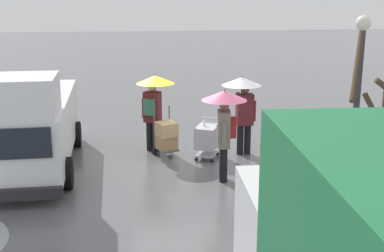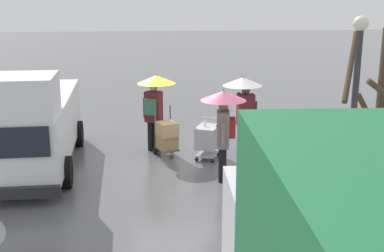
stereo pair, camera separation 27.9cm
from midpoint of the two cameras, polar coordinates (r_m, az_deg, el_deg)
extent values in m
plane|color=#5B5B5E|center=(13.40, -1.92, -3.86)|extent=(90.00, 90.00, 0.00)
cylinder|color=silver|center=(10.16, 16.06, -10.75)|extent=(2.98, 2.98, 0.01)
cube|color=white|center=(13.29, -18.16, 0.00)|extent=(2.15, 5.27, 1.40)
cube|color=white|center=(11.23, -20.12, 3.08)|extent=(1.89, 1.47, 0.84)
cube|color=black|center=(10.73, -20.47, -1.90)|extent=(1.66, 0.12, 0.63)
cube|color=#232326|center=(11.02, -20.02, -7.20)|extent=(1.96, 0.23, 0.24)
cylinder|color=black|center=(11.83, -14.41, -5.07)|extent=(0.27, 0.73, 0.72)
cylinder|color=black|center=(14.89, -13.27, -0.89)|extent=(0.27, 0.73, 0.72)
cylinder|color=black|center=(15.19, -20.65, -1.16)|extent=(0.27, 0.73, 0.72)
cube|color=black|center=(6.56, 13.13, -8.87)|extent=(1.98, 0.14, 0.81)
cube|color=#B2B2B7|center=(13.39, 1.10, -1.18)|extent=(0.77, 0.90, 0.56)
cube|color=#B2B2B7|center=(13.52, 1.09, -3.05)|extent=(0.70, 0.81, 0.04)
cylinder|color=#B2B2B7|center=(13.68, 1.57, 0.90)|extent=(0.55, 0.26, 0.04)
sphere|color=black|center=(13.22, 1.62, -3.89)|extent=(0.10, 0.10, 0.10)
sphere|color=black|center=(13.33, -0.11, -3.73)|extent=(0.10, 0.10, 0.10)
sphere|color=black|center=(13.78, 2.26, -3.11)|extent=(0.10, 0.10, 0.10)
sphere|color=black|center=(13.88, 0.59, -2.97)|extent=(0.10, 0.10, 0.10)
cylinder|color=white|center=(13.29, 0.66, -0.85)|extent=(0.17, 0.29, 0.69)
cube|color=#515156|center=(13.66, -3.41, -2.57)|extent=(0.66, 0.73, 0.03)
cylinder|color=#515156|center=(13.86, -3.11, 0.06)|extent=(0.04, 0.04, 1.10)
cylinder|color=#515156|center=(13.69, -4.79, -0.15)|extent=(0.04, 0.04, 1.10)
cylinder|color=black|center=(14.05, -3.00, -2.56)|extent=(0.12, 0.20, 0.20)
cylinder|color=black|center=(13.87, -4.81, -2.82)|extent=(0.12, 0.20, 0.20)
cube|color=#A37F51|center=(13.60, -3.43, -1.80)|extent=(0.60, 0.60, 0.35)
cube|color=tan|center=(13.51, -3.45, -0.35)|extent=(0.62, 0.66, 0.36)
cylinder|color=black|center=(14.19, -5.29, -1.12)|extent=(0.18, 0.18, 0.82)
cylinder|color=black|center=(14.11, -4.55, -1.19)|extent=(0.18, 0.18, 0.82)
cube|color=#5B1E23|center=(13.95, -5.00, 2.13)|extent=(0.52, 0.44, 0.84)
sphere|color=beige|center=(13.84, -5.05, 4.31)|extent=(0.22, 0.22, 0.22)
cylinder|color=#5B1E23|center=(14.06, -5.96, 2.00)|extent=(0.10, 0.10, 0.55)
cylinder|color=#5B1E23|center=(13.85, -4.30, 2.98)|extent=(0.22, 0.32, 0.50)
cylinder|color=#333338|center=(13.83, -4.65, 3.64)|extent=(0.02, 0.02, 0.86)
cone|color=yellow|center=(13.76, -4.69, 5.19)|extent=(1.04, 1.04, 0.22)
sphere|color=#333338|center=(13.74, -4.70, 5.72)|extent=(0.04, 0.04, 0.04)
cube|color=#33664C|center=(13.76, -5.34, 2.12)|extent=(0.34, 0.27, 0.44)
cylinder|color=black|center=(13.88, 5.61, -1.49)|extent=(0.18, 0.18, 0.82)
cylinder|color=black|center=(13.83, 4.81, -1.53)|extent=(0.18, 0.18, 0.82)
cube|color=#5B1E23|center=(13.65, 5.30, 1.84)|extent=(0.45, 0.30, 0.84)
sphere|color=brown|center=(13.54, 5.35, 4.07)|extent=(0.22, 0.22, 0.22)
cylinder|color=#5B1E23|center=(13.73, 6.34, 1.67)|extent=(0.10, 0.10, 0.55)
cylinder|color=#5B1E23|center=(13.54, 4.60, 2.70)|extent=(0.12, 0.31, 0.50)
cylinder|color=#333338|center=(13.54, 4.92, 3.39)|extent=(0.02, 0.02, 0.86)
cone|color=white|center=(13.47, 4.96, 4.98)|extent=(1.04, 1.04, 0.22)
sphere|color=#333338|center=(13.45, 4.97, 5.52)|extent=(0.04, 0.04, 0.04)
cube|color=#33664C|center=(13.83, 5.09, 2.19)|extent=(0.31, 0.18, 0.44)
cylinder|color=black|center=(11.82, 2.84, -4.35)|extent=(0.18, 0.18, 0.82)
cylinder|color=black|center=(12.01, 2.82, -4.04)|extent=(0.18, 0.18, 0.82)
cube|color=slate|center=(11.67, 2.88, -0.34)|extent=(0.34, 0.47, 0.84)
sphere|color=#8C6647|center=(11.55, 2.92, 2.25)|extent=(0.22, 0.22, 0.22)
cylinder|color=slate|center=(11.44, 2.91, -0.92)|extent=(0.10, 0.10, 0.55)
cylinder|color=slate|center=(11.79, 2.78, 0.92)|extent=(0.31, 0.14, 0.50)
cylinder|color=#333338|center=(11.68, 2.89, 1.59)|extent=(0.02, 0.02, 0.86)
cone|color=#E0668E|center=(11.60, 2.92, 3.42)|extent=(1.04, 1.04, 0.22)
sphere|color=#333338|center=(11.57, 2.93, 4.05)|extent=(0.04, 0.04, 0.04)
cube|color=maroon|center=(11.67, 3.87, -0.16)|extent=(0.20, 0.32, 0.44)
cylinder|color=#423323|center=(7.75, 19.07, 0.53)|extent=(0.37, 0.56, 0.76)
cylinder|color=#423323|center=(7.85, 16.93, 6.49)|extent=(0.57, 0.99, 0.94)
cylinder|color=#2D2D33|center=(10.21, 16.91, 0.06)|extent=(0.12, 0.12, 3.60)
sphere|color=#EAEACC|center=(9.92, 17.75, 10.85)|extent=(0.28, 0.28, 0.28)
camera|label=1|loc=(0.14, -90.63, -0.17)|focal=47.93mm
camera|label=2|loc=(0.14, 89.37, 0.17)|focal=47.93mm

